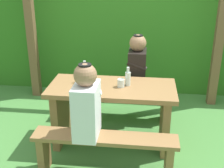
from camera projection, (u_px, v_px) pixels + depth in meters
name	position (u px, v px, depth m)	size (l,w,h in m)	color
ground_plane	(112.00, 142.00, 3.57)	(12.00, 12.00, 0.00)	#457E3B
hedge_backdrop	(126.00, 27.00, 4.98)	(6.40, 0.83, 1.96)	#30711F
pergola_post_left	(30.00, 25.00, 4.42)	(0.12, 0.12, 2.26)	brown
pergola_post_right	(220.00, 29.00, 4.12)	(0.12, 0.12, 2.26)	brown
picnic_table	(112.00, 105.00, 3.38)	(1.40, 0.64, 0.72)	olive
bench_near	(105.00, 147.00, 2.90)	(1.40, 0.24, 0.45)	olive
bench_far	(117.00, 97.00, 3.99)	(1.40, 0.24, 0.45)	olive
person_white_shirt	(86.00, 104.00, 2.75)	(0.25, 0.35, 0.72)	silver
person_black_coat	(137.00, 65.00, 3.79)	(0.25, 0.35, 0.72)	black
drinking_glass	(121.00, 83.00, 3.26)	(0.08, 0.08, 0.09)	silver
bottle_left	(128.00, 78.00, 3.28)	(0.06, 0.06, 0.21)	silver
bottle_right	(85.00, 73.00, 3.38)	(0.06, 0.06, 0.25)	silver
cell_phone	(94.00, 87.00, 3.26)	(0.07, 0.14, 0.01)	black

